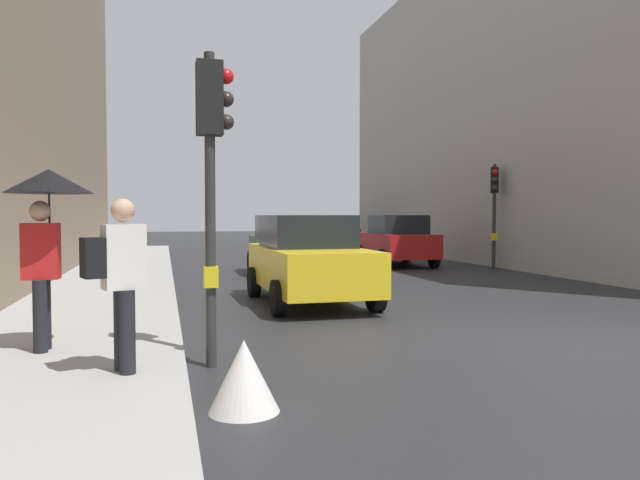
{
  "coord_description": "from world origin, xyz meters",
  "views": [
    {
      "loc": [
        -5.53,
        -7.27,
        1.76
      ],
      "look_at": [
        -1.55,
        8.42,
        1.11
      ],
      "focal_mm": 34.64,
      "sensor_mm": 36.0,
      "label": 1
    }
  ],
  "objects": [
    {
      "name": "traffic_light_mid_street",
      "position": [
        5.0,
        10.95,
        2.37
      ],
      "size": [
        0.34,
        0.45,
        3.43
      ],
      "color": "#2D2D2D",
      "rests_on": "ground"
    },
    {
      "name": "car_red_sedan",
      "position": [
        2.41,
        13.11,
        0.88
      ],
      "size": [
        2.14,
        4.26,
        1.76
      ],
      "color": "red",
      "rests_on": "ground"
    },
    {
      "name": "building_facade_right",
      "position": [
        11.31,
        14.09,
        5.94
      ],
      "size": [
        12.0,
        24.39,
        11.88
      ],
      "primitive_type": "cube",
      "color": "#B2ADA3",
      "rests_on": "ground"
    },
    {
      "name": "warning_sign_triangle",
      "position": [
        -4.85,
        -1.82,
        0.33
      ],
      "size": [
        0.64,
        0.64,
        0.65
      ],
      "primitive_type": "cone",
      "color": "silver",
      "rests_on": "ground"
    },
    {
      "name": "pedestrian_with_umbrella",
      "position": [
        -6.86,
        0.53,
        1.84
      ],
      "size": [
        1.0,
        1.0,
        2.14
      ],
      "color": "black",
      "rests_on": "sidewalk_kerb"
    },
    {
      "name": "car_green_estate",
      "position": [
        -2.02,
        10.48,
        0.88
      ],
      "size": [
        2.08,
        4.23,
        1.76
      ],
      "color": "#2D6038",
      "rests_on": "ground"
    },
    {
      "name": "car_blue_van",
      "position": [
        2.26,
        21.67,
        0.88
      ],
      "size": [
        2.2,
        4.29,
        1.76
      ],
      "color": "navy",
      "rests_on": "ground"
    },
    {
      "name": "ground_plane",
      "position": [
        0.0,
        0.0,
        0.0
      ],
      "size": [
        120.0,
        120.0,
        0.0
      ],
      "primitive_type": "plane",
      "color": "#28282B"
    },
    {
      "name": "sidewalk_kerb",
      "position": [
        -6.75,
        6.0,
        0.08
      ],
      "size": [
        2.87,
        40.0,
        0.16
      ],
      "primitive_type": "cube",
      "color": "#A8A5A0",
      "rests_on": "ground"
    },
    {
      "name": "car_silver_hatchback",
      "position": [
        2.02,
        27.61,
        0.88
      ],
      "size": [
        2.02,
        4.2,
        1.76
      ],
      "color": "#BCBCC1",
      "rests_on": "ground"
    },
    {
      "name": "pedestrian_with_black_backpack",
      "position": [
        -5.97,
        -0.74,
        1.16
      ],
      "size": [
        0.66,
        0.45,
        1.77
      ],
      "color": "black",
      "rests_on": "sidewalk_kerb"
    },
    {
      "name": "car_yellow_taxi",
      "position": [
        -2.73,
        4.68,
        0.88
      ],
      "size": [
        2.07,
        4.23,
        1.76
      ],
      "color": "yellow",
      "rests_on": "ground"
    },
    {
      "name": "traffic_light_near_left",
      "position": [
        -4.98,
        -0.08,
        2.49
      ],
      "size": [
        0.43,
        0.24,
        3.62
      ],
      "color": "#2D2D2D",
      "rests_on": "ground"
    }
  ]
}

